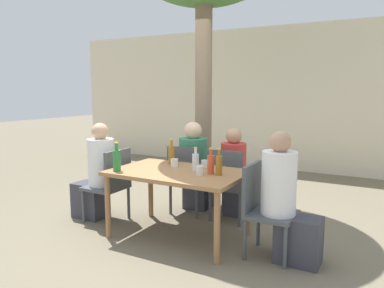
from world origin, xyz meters
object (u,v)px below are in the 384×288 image
green_bottle_4 (117,160)px  drinking_glass_0 (204,164)px  person_seated_2 (196,170)px  water_bottle_0 (196,161)px  amber_bottle_2 (172,154)px  amber_bottle_3 (219,165)px  person_seated_1 (287,204)px  dining_table_front (178,178)px  person_seated_0 (96,177)px  soda_bottle_1 (211,164)px  patio_chair_1 (263,205)px  drinking_glass_1 (200,171)px  patio_chair_3 (228,181)px  drinking_glass_2 (174,163)px  patio_chair_0 (111,182)px  patio_chair_2 (187,176)px  person_seated_3 (236,178)px

green_bottle_4 → drinking_glass_0: size_ratio=3.67×
person_seated_2 → water_bottle_0: size_ratio=4.64×
amber_bottle_2 → amber_bottle_3: 0.78m
person_seated_1 → person_seated_2: 1.71m
person_seated_1 → drinking_glass_0: person_seated_1 is taller
dining_table_front → water_bottle_0: 0.26m
water_bottle_0 → person_seated_0: bearing=-175.3°
water_bottle_0 → soda_bottle_1: size_ratio=0.94×
dining_table_front → patio_chair_1: size_ratio=1.59×
patio_chair_1 → amber_bottle_2: (-1.21, 0.30, 0.34)m
person_seated_0 → amber_bottle_3: person_seated_0 is taller
soda_bottle_1 → patio_chair_1: bearing=-4.6°
water_bottle_0 → amber_bottle_3: 0.32m
amber_bottle_3 → drinking_glass_0: amber_bottle_3 is taller
drinking_glass_1 → dining_table_front: bearing=166.4°
amber_bottle_2 → drinking_glass_1: (0.57, -0.37, -0.06)m
patio_chair_3 → water_bottle_0: 0.68m
soda_bottle_1 → drinking_glass_2: soda_bottle_1 is taller
dining_table_front → drinking_glass_0: drinking_glass_0 is taller
person_seated_1 → water_bottle_0: size_ratio=4.77×
person_seated_2 → green_bottle_4: 1.31m
person_seated_0 → green_bottle_4: (0.61, -0.32, 0.32)m
patio_chair_0 → drinking_glass_1: (1.23, -0.07, 0.28)m
person_seated_2 → green_bottle_4: bearing=77.1°
patio_chair_2 → person_seated_0: size_ratio=0.74×
person_seated_0 → person_seated_1: size_ratio=0.99×
person_seated_3 → drinking_glass_0: person_seated_3 is taller
drinking_glass_1 → water_bottle_0: bearing=129.1°
person_seated_1 → person_seated_3: bearing=43.7°
amber_bottle_2 → patio_chair_3: bearing=34.7°
soda_bottle_1 → drinking_glass_1: size_ratio=2.85×
person_seated_1 → soda_bottle_1: size_ratio=4.50×
green_bottle_4 → drinking_glass_1: green_bottle_4 is taller
patio_chair_3 → drinking_glass_2: 0.73m
soda_bottle_1 → drinking_glass_0: soda_bottle_1 is taller
patio_chair_3 → person_seated_2: bearing=-22.3°
dining_table_front → patio_chair_1: patio_chair_1 is taller
person_seated_1 → drinking_glass_0: bearing=74.0°
person_seated_2 → drinking_glass_1: bearing=120.3°
person_seated_2 → water_bottle_0: 0.96m
drinking_glass_0 → patio_chair_1: bearing=-20.5°
amber_bottle_2 → green_bottle_4: bearing=-115.1°
patio_chair_0 → drinking_glass_2: size_ratio=10.01×
patio_chair_0 → patio_chair_3: 1.40m
patio_chair_3 → person_seated_1: 1.12m
amber_bottle_3 → person_seated_2: bearing=130.0°
patio_chair_0 → soda_bottle_1: (1.30, 0.05, 0.33)m
drinking_glass_1 → drinking_glass_2: (-0.45, 0.24, -0.00)m
patio_chair_1 → person_seated_1: bearing=-90.0°
patio_chair_2 → person_seated_3: bearing=-156.8°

